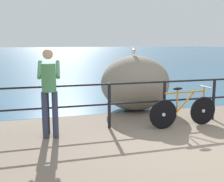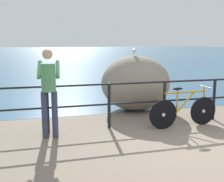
{
  "view_description": "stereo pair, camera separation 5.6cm",
  "coord_description": "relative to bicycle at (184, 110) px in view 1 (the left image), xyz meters",
  "views": [
    {
      "loc": [
        -2.91,
        -3.9,
        1.92
      ],
      "look_at": [
        -1.16,
        2.33,
        0.77
      ],
      "focal_mm": 44.79,
      "sensor_mm": 36.0,
      "label": 1
    },
    {
      "loc": [
        -2.85,
        -3.92,
        1.92
      ],
      "look_at": [
        -1.16,
        2.33,
        0.77
      ],
      "focal_mm": 44.79,
      "sensor_mm": 36.0,
      "label": 2
    }
  ],
  "objects": [
    {
      "name": "sea_surface",
      "position": [
        -0.32,
        46.58,
        -0.39
      ],
      "size": [
        120.0,
        90.0,
        0.01
      ],
      "primitive_type": "cube",
      "color": "#2D5675",
      "rests_on": "ground_plane"
    },
    {
      "name": "breakwater_boulder_main",
      "position": [
        -0.51,
        1.83,
        0.38
      ],
      "size": [
        1.94,
        1.74,
        1.53
      ],
      "color": "gray",
      "rests_on": "ground"
    },
    {
      "name": "person_at_railing",
      "position": [
        -2.96,
        0.07,
        0.6
      ],
      "size": [
        0.48,
        0.65,
        1.78
      ],
      "rotation": [
        0.0,
        0.0,
        1.49
      ],
      "color": "#333851",
      "rests_on": "ground_plane"
    },
    {
      "name": "ground_plane",
      "position": [
        -0.32,
        18.42,
        -0.44
      ],
      "size": [
        120.0,
        120.0,
        0.1
      ],
      "primitive_type": "cube",
      "color": "#756656"
    },
    {
      "name": "promenade_railing",
      "position": [
        -0.32,
        0.35,
        0.24
      ],
      "size": [
        8.09,
        0.07,
        1.02
      ],
      "color": "black",
      "rests_on": "ground_plane"
    },
    {
      "name": "seagull",
      "position": [
        -0.57,
        1.82,
        1.28
      ],
      "size": [
        0.15,
        0.34,
        0.23
      ],
      "rotation": [
        0.0,
        0.0,
        1.45
      ],
      "color": "gold",
      "rests_on": "breakwater_boulder_main"
    },
    {
      "name": "bicycle",
      "position": [
        0.0,
        0.0,
        0.0
      ],
      "size": [
        1.7,
        0.48,
        0.92
      ],
      "rotation": [
        0.0,
        0.0,
        0.06
      ],
      "color": "black",
      "rests_on": "ground_plane"
    }
  ]
}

